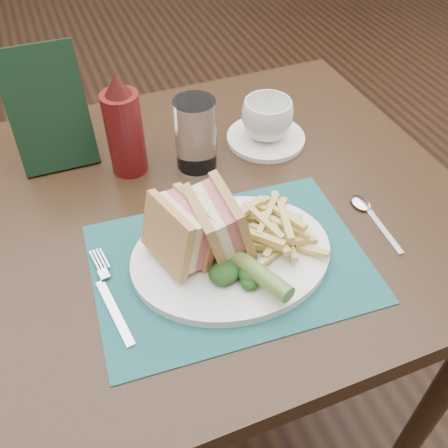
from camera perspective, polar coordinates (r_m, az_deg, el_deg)
name	(u,v)px	position (r m, az deg, el deg)	size (l,w,h in m)	color
floor	(157,274)	(1.72, -7.68, -5.64)	(7.00, 7.00, 0.00)	black
table_main	(204,329)	(1.12, -2.33, -11.89)	(0.90, 0.75, 0.75)	black
placemat	(230,263)	(0.74, 0.68, -4.44)	(0.40, 0.29, 0.00)	#195052
plate	(231,255)	(0.74, 0.85, -3.57)	(0.30, 0.24, 0.01)	white
sandwich_half_a	(167,238)	(0.69, -6.51, -1.61)	(0.06, 0.10, 0.09)	tan
sandwich_half_b	(206,226)	(0.70, -2.11, -0.21)	(0.06, 0.10, 0.09)	tan
kale_garnish	(244,270)	(0.70, 2.29, -5.29)	(0.11, 0.08, 0.03)	#153914
pickle_spear	(256,271)	(0.69, 3.64, -5.37)	(0.03, 0.03, 0.12)	#4F722B
fries_pile	(271,222)	(0.75, 5.44, 0.21)	(0.18, 0.20, 0.05)	#D6C16B
fork	(110,294)	(0.72, -12.95, -7.79)	(0.03, 0.17, 0.01)	silver
spoon	(376,220)	(0.84, 16.96, 0.48)	(0.03, 0.15, 0.01)	silver
saucer	(266,138)	(0.98, 4.79, 9.76)	(0.15, 0.15, 0.01)	white
coffee_cup	(267,119)	(0.95, 4.95, 11.87)	(0.10, 0.10, 0.08)	white
drinking_glass	(196,134)	(0.88, -3.27, 10.21)	(0.07, 0.07, 0.13)	silver
ketchup_bottle	(124,125)	(0.87, -11.41, 11.06)	(0.06, 0.06, 0.19)	#510D0F
check_presenter	(48,110)	(0.92, -19.45, 12.20)	(0.13, 0.01, 0.21)	black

